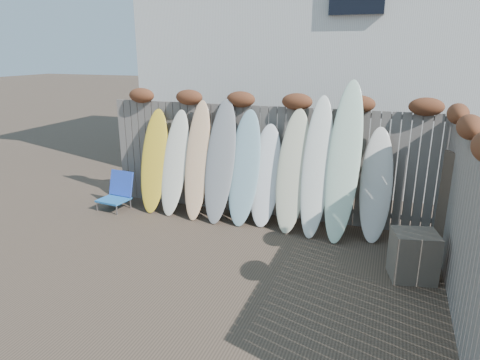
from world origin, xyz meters
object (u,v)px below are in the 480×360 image
(wooden_crate, at_px, (413,255))
(surfboard_0, at_px, (154,161))
(beach_chair, at_px, (117,192))
(lattice_panel, at_px, (458,214))

(wooden_crate, xyz_separation_m, surfboard_0, (-4.55, 1.16, 0.62))
(beach_chair, bearing_deg, surfboard_0, 16.30)
(beach_chair, distance_m, surfboard_0, 0.98)
(beach_chair, distance_m, wooden_crate, 5.36)
(beach_chair, bearing_deg, lattice_panel, -4.18)
(wooden_crate, bearing_deg, surfboard_0, 165.67)
(surfboard_0, bearing_deg, wooden_crate, -18.22)
(beach_chair, relative_size, wooden_crate, 1.06)
(wooden_crate, bearing_deg, lattice_panel, 44.91)
(lattice_panel, relative_size, surfboard_0, 0.80)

